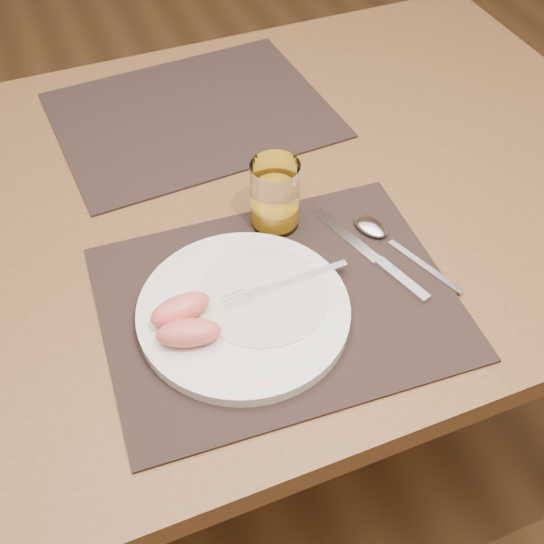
% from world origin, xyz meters
% --- Properties ---
extents(ground, '(5.00, 5.00, 0.00)m').
position_xyz_m(ground, '(0.00, 0.00, 0.00)').
color(ground, brown).
rests_on(ground, ground).
extents(table, '(1.40, 0.90, 0.75)m').
position_xyz_m(table, '(0.00, 0.00, 0.67)').
color(table, brown).
rests_on(table, ground).
extents(placemat_near, '(0.47, 0.37, 0.00)m').
position_xyz_m(placemat_near, '(-0.00, -0.22, 0.75)').
color(placemat_near, black).
rests_on(placemat_near, table).
extents(placemat_far, '(0.47, 0.38, 0.00)m').
position_xyz_m(placemat_far, '(0.02, 0.22, 0.75)').
color(placemat_far, black).
rests_on(placemat_far, table).
extents(plate, '(0.27, 0.27, 0.02)m').
position_xyz_m(plate, '(-0.05, -0.23, 0.76)').
color(plate, white).
rests_on(plate, placemat_near).
extents(plate_dressing, '(0.17, 0.17, 0.00)m').
position_xyz_m(plate_dressing, '(-0.02, -0.22, 0.77)').
color(plate_dressing, white).
rests_on(plate_dressing, plate).
extents(fork, '(0.17, 0.03, 0.00)m').
position_xyz_m(fork, '(-0.00, -0.21, 0.77)').
color(fork, silver).
rests_on(fork, plate).
extents(knife, '(0.08, 0.22, 0.01)m').
position_xyz_m(knife, '(0.15, -0.21, 0.76)').
color(knife, silver).
rests_on(knife, placemat_near).
extents(spoon, '(0.08, 0.19, 0.01)m').
position_xyz_m(spoon, '(0.18, -0.16, 0.76)').
color(spoon, silver).
rests_on(spoon, placemat_near).
extents(juice_glass, '(0.07, 0.07, 0.10)m').
position_xyz_m(juice_glass, '(0.05, -0.08, 0.80)').
color(juice_glass, white).
rests_on(juice_glass, placemat_near).
extents(grapefruit_wedges, '(0.09, 0.09, 0.03)m').
position_xyz_m(grapefruit_wedges, '(-0.13, -0.23, 0.79)').
color(grapefruit_wedges, '#E66C5E').
rests_on(grapefruit_wedges, plate).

